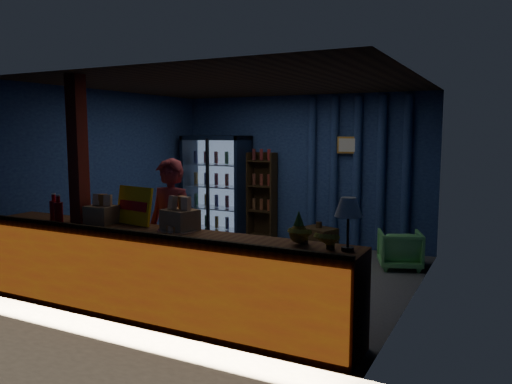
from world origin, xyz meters
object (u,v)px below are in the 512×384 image
at_px(shopkeeper, 171,232).
at_px(table_lamp, 348,209).
at_px(green_chair, 400,249).
at_px(pastry_tray, 177,229).

height_order(shopkeeper, table_lamp, shopkeeper).
bearing_deg(table_lamp, shopkeeper, 168.33).
height_order(green_chair, table_lamp, table_lamp).
distance_m(green_chair, table_lamp, 3.33).
bearing_deg(shopkeeper, green_chair, 53.09).
bearing_deg(table_lamp, green_chair, 92.72).
xyz_separation_m(pastry_tray, table_lamp, (1.81, -0.02, 0.34)).
relative_size(shopkeeper, green_chair, 2.77).
relative_size(green_chair, pastry_tray, 1.48).
distance_m(shopkeeper, pastry_tray, 0.61).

